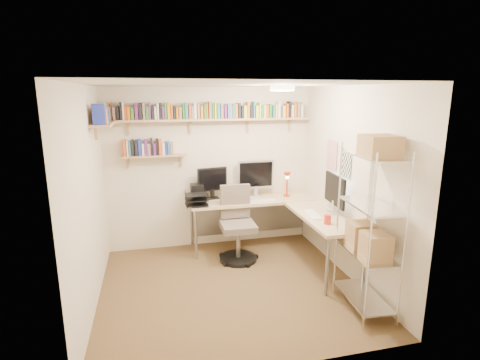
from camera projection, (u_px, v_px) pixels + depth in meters
name	position (u px, v px, depth m)	size (l,w,h in m)	color
ground	(231.00, 287.00, 4.75)	(3.20, 3.20, 0.00)	#4D3721
room_shell	(230.00, 168.00, 4.40)	(3.24, 3.04, 2.52)	beige
wall_shelves	(182.00, 120.00, 5.42)	(3.12, 1.09, 0.80)	tan
corner_desk	(263.00, 203.00, 5.63)	(2.12, 2.06, 1.38)	#CFAF86
office_chair	(237.00, 229.00, 5.48)	(0.57, 0.59, 1.09)	black
wire_rack	(371.00, 213.00, 3.99)	(0.46, 0.84, 1.99)	silver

